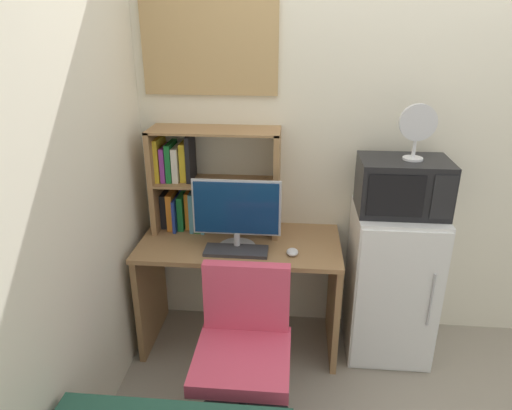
% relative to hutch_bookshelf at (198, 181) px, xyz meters
% --- Properties ---
extents(wall_back, '(6.40, 0.04, 2.60)m').
position_rel_hutch_bookshelf_xyz_m(wall_back, '(1.63, 0.14, 0.26)').
color(wall_back, silver).
rests_on(wall_back, ground_plane).
extents(desk, '(1.20, 0.59, 0.73)m').
position_rel_hutch_bookshelf_xyz_m(desk, '(0.28, -0.17, -0.54)').
color(desk, '#997047').
rests_on(desk, ground_plane).
extents(hutch_bookshelf, '(0.78, 0.27, 0.64)m').
position_rel_hutch_bookshelf_xyz_m(hutch_bookshelf, '(0.00, 0.00, 0.00)').
color(hutch_bookshelf, '#997047').
rests_on(hutch_bookshelf, desk).
extents(monitor, '(0.50, 0.22, 0.42)m').
position_rel_hutch_bookshelf_xyz_m(monitor, '(0.27, -0.26, -0.09)').
color(monitor, '#B7B7BC').
rests_on(monitor, desk).
extents(keyboard, '(0.36, 0.14, 0.02)m').
position_rel_hutch_bookshelf_xyz_m(keyboard, '(0.28, -0.32, -0.30)').
color(keyboard, '#333338').
rests_on(keyboard, desk).
extents(computer_mouse, '(0.07, 0.08, 0.03)m').
position_rel_hutch_bookshelf_xyz_m(computer_mouse, '(0.60, -0.32, -0.30)').
color(computer_mouse, silver).
rests_on(computer_mouse, desk).
extents(mini_fridge, '(0.49, 0.50, 0.95)m').
position_rel_hutch_bookshelf_xyz_m(mini_fridge, '(1.20, -0.14, -0.57)').
color(mini_fridge, white).
rests_on(mini_fridge, ground_plane).
extents(microwave, '(0.49, 0.34, 0.31)m').
position_rel_hutch_bookshelf_xyz_m(microwave, '(1.20, -0.14, 0.06)').
color(microwave, black).
rests_on(microwave, mini_fridge).
extents(desk_fan, '(0.20, 0.11, 0.31)m').
position_rel_hutch_bookshelf_xyz_m(desk_fan, '(1.24, -0.14, 0.39)').
color(desk_fan, silver).
rests_on(desk_fan, microwave).
extents(desk_chair, '(0.53, 0.53, 0.86)m').
position_rel_hutch_bookshelf_xyz_m(desk_chair, '(0.37, -0.82, -0.67)').
color(desk_chair, black).
rests_on(desk_chair, ground_plane).
extents(wall_corkboard, '(0.79, 0.02, 0.53)m').
position_rel_hutch_bookshelf_xyz_m(wall_corkboard, '(0.08, 0.11, 0.77)').
color(wall_corkboard, tan).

